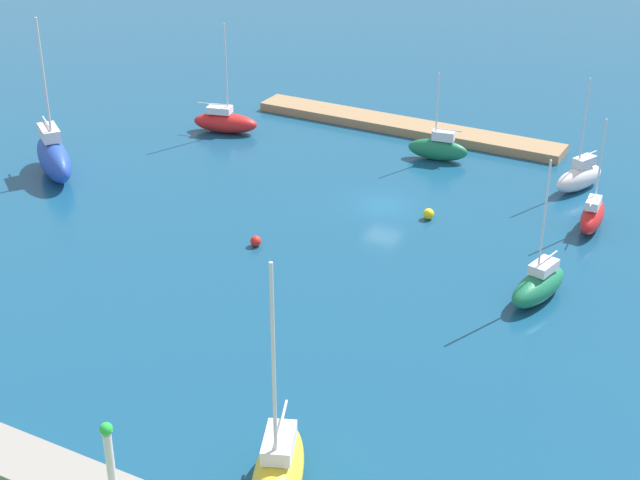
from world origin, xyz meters
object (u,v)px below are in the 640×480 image
(sailboat_yellow_inner_mooring, at_px, (278,473))
(sailboat_white_center_basin, at_px, (579,177))
(sailboat_blue_far_south, at_px, (54,156))
(sailboat_green_by_breakwater, at_px, (539,285))
(sailboat_red_along_channel, at_px, (592,215))
(sailboat_green_lone_south, at_px, (438,148))
(harbor_beacon, at_px, (109,455))
(mooring_buoy_red, at_px, (256,241))
(mooring_buoy_yellow, at_px, (428,214))
(pier_dock, at_px, (406,126))
(sailboat_red_off_beacon, at_px, (225,121))

(sailboat_yellow_inner_mooring, bearing_deg, sailboat_white_center_basin, 153.70)
(sailboat_white_center_basin, height_order, sailboat_blue_far_south, sailboat_blue_far_south)
(sailboat_green_by_breakwater, bearing_deg, sailboat_red_along_channel, -169.86)
(sailboat_yellow_inner_mooring, distance_m, sailboat_green_lone_south, 40.36)
(sailboat_yellow_inner_mooring, height_order, sailboat_green_lone_south, sailboat_yellow_inner_mooring)
(sailboat_green_lone_south, bearing_deg, sailboat_blue_far_south, 25.52)
(harbor_beacon, bearing_deg, sailboat_green_lone_south, -85.76)
(sailboat_yellow_inner_mooring, relative_size, mooring_buoy_red, 16.09)
(sailboat_white_center_basin, xyz_separation_m, sailboat_yellow_inner_mooring, (2.86, 38.96, 0.16))
(sailboat_white_center_basin, distance_m, mooring_buoy_yellow, 12.73)
(sailboat_green_lone_south, distance_m, mooring_buoy_red, 20.32)
(sailboat_red_along_channel, height_order, mooring_buoy_yellow, sailboat_red_along_channel)
(pier_dock, bearing_deg, sailboat_red_off_beacon, 29.82)
(harbor_beacon, distance_m, sailboat_red_along_channel, 38.86)
(sailboat_red_along_channel, height_order, sailboat_green_by_breakwater, sailboat_green_by_breakwater)
(sailboat_white_center_basin, xyz_separation_m, sailboat_green_lone_south, (11.40, -0.49, -0.04))
(sailboat_yellow_inner_mooring, xyz_separation_m, sailboat_red_off_beacon, (26.96, -36.69, -0.22))
(mooring_buoy_red, bearing_deg, sailboat_red_along_channel, -145.06)
(sailboat_blue_far_south, xyz_separation_m, sailboat_yellow_inner_mooring, (-33.11, 22.47, -0.42))
(pier_dock, bearing_deg, sailboat_green_lone_south, 135.16)
(sailboat_blue_far_south, relative_size, sailboat_red_off_beacon, 1.31)
(sailboat_green_by_breakwater, distance_m, sailboat_yellow_inner_mooring, 22.33)
(pier_dock, height_order, sailboat_green_by_breakwater, sailboat_green_by_breakwater)
(sailboat_red_along_channel, bearing_deg, sailboat_red_off_beacon, 79.29)
(sailboat_green_by_breakwater, bearing_deg, pier_dock, -128.53)
(mooring_buoy_yellow, bearing_deg, sailboat_yellow_inner_mooring, 99.76)
(sailboat_blue_far_south, xyz_separation_m, sailboat_red_off_beacon, (-6.16, -14.22, -0.63))
(sailboat_white_center_basin, relative_size, mooring_buoy_yellow, 11.02)
(harbor_beacon, height_order, sailboat_red_along_channel, sailboat_red_along_channel)
(mooring_buoy_red, xyz_separation_m, mooring_buoy_yellow, (-8.40, -9.22, 0.03))
(sailboat_blue_far_south, relative_size, sailboat_yellow_inner_mooring, 1.05)
(mooring_buoy_red, bearing_deg, sailboat_green_by_breakwater, -173.63)
(sailboat_red_along_channel, height_order, sailboat_yellow_inner_mooring, sailboat_yellow_inner_mooring)
(sailboat_yellow_inner_mooring, bearing_deg, sailboat_red_off_beacon, -165.79)
(sailboat_green_by_breakwater, height_order, mooring_buoy_red, sailboat_green_by_breakwater)
(sailboat_green_by_breakwater, bearing_deg, sailboat_green_lone_south, -130.40)
(sailboat_blue_far_south, relative_size, sailboat_green_lone_south, 1.73)
(harbor_beacon, xyz_separation_m, sailboat_red_along_channel, (-10.65, -37.30, -2.39))
(harbor_beacon, distance_m, sailboat_white_center_basin, 44.25)
(pier_dock, relative_size, harbor_beacon, 7.37)
(sailboat_red_off_beacon, bearing_deg, mooring_buoy_red, -65.80)
(sailboat_yellow_inner_mooring, relative_size, sailboat_green_lone_south, 1.64)
(pier_dock, bearing_deg, sailboat_red_along_channel, 148.49)
(mooring_buoy_red, bearing_deg, mooring_buoy_yellow, -132.35)
(sailboat_green_by_breakwater, distance_m, sailboat_blue_far_south, 38.09)
(sailboat_red_along_channel, distance_m, sailboat_red_off_beacon, 32.55)
(sailboat_white_center_basin, xyz_separation_m, mooring_buoy_red, (16.24, 19.23, -0.66))
(sailboat_white_center_basin, distance_m, sailboat_red_off_beacon, 29.91)
(sailboat_green_by_breakwater, height_order, sailboat_yellow_inner_mooring, sailboat_yellow_inner_mooring)
(sailboat_red_along_channel, bearing_deg, sailboat_blue_far_south, 101.17)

